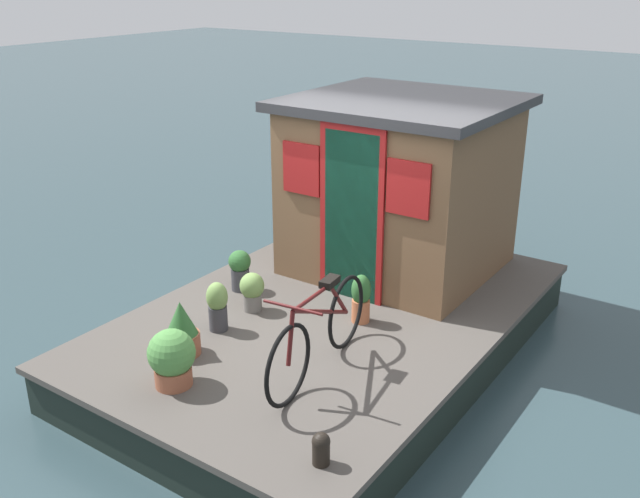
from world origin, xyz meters
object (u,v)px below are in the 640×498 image
(potted_plant_sage, at_px, (252,290))
(mooring_bollard, at_px, (321,448))
(bicycle, at_px, (319,332))
(potted_plant_rosemary, at_px, (361,298))
(potted_plant_fern, at_px, (182,329))
(houseboat_cabin, at_px, (400,185))
(potted_plant_geranium, at_px, (240,269))
(potted_plant_thyme, at_px, (217,305))
(potted_plant_lavender, at_px, (172,357))

(potted_plant_sage, xyz_separation_m, mooring_bollard, (-1.52, -1.86, -0.08))
(bicycle, xyz_separation_m, potted_plant_rosemary, (0.96, 0.19, -0.13))
(bicycle, xyz_separation_m, potted_plant_fern, (-0.42, 1.15, -0.13))
(houseboat_cabin, relative_size, potted_plant_geranium, 5.08)
(potted_plant_rosemary, relative_size, mooring_bollard, 1.97)
(potted_plant_thyme, bearing_deg, potted_plant_lavender, -159.51)
(houseboat_cabin, relative_size, bicycle, 1.33)
(houseboat_cabin, bearing_deg, potted_plant_geranium, 145.02)
(bicycle, relative_size, potted_plant_geranium, 3.82)
(houseboat_cabin, xyz_separation_m, potted_plant_geranium, (-1.47, 1.03, -0.71))
(potted_plant_geranium, bearing_deg, potted_plant_lavender, -156.27)
(potted_plant_fern, bearing_deg, potted_plant_rosemary, -34.47)
(bicycle, distance_m, potted_plant_geranium, 1.81)
(bicycle, bearing_deg, potted_plant_rosemary, 11.34)
(potted_plant_lavender, bearing_deg, potted_plant_rosemary, -20.25)
(potted_plant_lavender, bearing_deg, potted_plant_geranium, 23.73)
(potted_plant_lavender, bearing_deg, potted_plant_sage, 13.49)
(houseboat_cabin, bearing_deg, potted_plant_fern, 168.05)
(potted_plant_rosemary, bearing_deg, potted_plant_sage, 111.85)
(potted_plant_rosemary, bearing_deg, houseboat_cabin, 15.15)
(potted_plant_geranium, bearing_deg, bicycle, -118.34)
(potted_plant_thyme, xyz_separation_m, potted_plant_sage, (0.49, -0.00, -0.04))
(potted_plant_geranium, bearing_deg, potted_plant_rosemary, -85.70)
(potted_plant_sage, bearing_deg, potted_plant_thyme, 179.62)
(houseboat_cabin, relative_size, potted_plant_fern, 4.45)
(houseboat_cabin, height_order, potted_plant_sage, houseboat_cabin)
(bicycle, bearing_deg, potted_plant_lavender, 134.01)
(mooring_bollard, bearing_deg, potted_plant_lavender, 85.23)
(potted_plant_fern, height_order, potted_plant_geranium, potted_plant_fern)
(potted_plant_geranium, relative_size, potted_plant_thyme, 0.91)
(potted_plant_fern, relative_size, potted_plant_rosemary, 1.04)
(potted_plant_lavender, distance_m, potted_plant_sage, 1.43)
(mooring_bollard, bearing_deg, bicycle, 35.27)
(houseboat_cabin, distance_m, potted_plant_fern, 2.90)
(bicycle, xyz_separation_m, potted_plant_lavender, (-0.82, 0.85, -0.12))
(potted_plant_thyme, bearing_deg, potted_plant_sage, -0.38)
(potted_plant_sage, bearing_deg, bicycle, -115.51)
(potted_plant_rosemary, distance_m, potted_plant_sage, 1.07)
(potted_plant_fern, xyz_separation_m, potted_plant_thyme, (0.50, 0.04, 0.01))
(potted_plant_rosemary, xyz_separation_m, potted_plant_thyme, (-0.89, 1.00, 0.01))
(potted_plant_lavender, bearing_deg, mooring_bollard, -94.77)
(bicycle, bearing_deg, mooring_bollard, -144.73)
(potted_plant_rosemary, distance_m, mooring_bollard, 2.10)
(potted_plant_rosemary, bearing_deg, potted_plant_thyme, 131.68)
(potted_plant_rosemary, bearing_deg, potted_plant_fern, 145.53)
(bicycle, height_order, potted_plant_geranium, bicycle)
(potted_plant_lavender, bearing_deg, bicycle, -45.99)
(houseboat_cabin, height_order, mooring_bollard, houseboat_cabin)
(potted_plant_fern, relative_size, potted_plant_lavender, 1.02)
(potted_plant_lavender, bearing_deg, potted_plant_thyme, 20.49)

